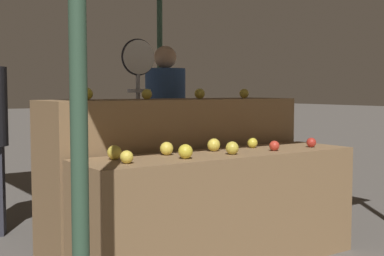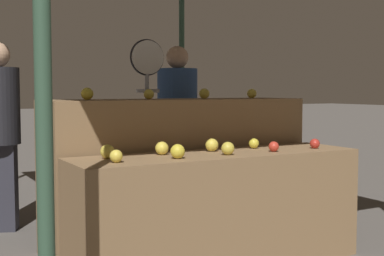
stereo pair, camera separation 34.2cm
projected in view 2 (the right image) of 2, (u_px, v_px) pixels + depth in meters
name	position (u px, v px, depth m)	size (l,w,h in m)	color
display_counter_front	(219.00, 210.00, 3.57)	(2.00, 0.55, 0.76)	olive
display_counter_back	(177.00, 172.00, 4.08)	(2.00, 0.55, 1.11)	olive
apple_front_0	(116.00, 156.00, 3.08)	(0.08, 0.08, 0.08)	yellow
apple_front_1	(178.00, 151.00, 3.26)	(0.09, 0.09, 0.09)	gold
apple_front_2	(228.00, 148.00, 3.44)	(0.09, 0.09, 0.09)	gold
apple_front_3	(274.00, 147.00, 3.62)	(0.07, 0.07, 0.07)	red
apple_front_4	(315.00, 144.00, 3.82)	(0.07, 0.07, 0.07)	#B72D23
apple_front_5	(107.00, 152.00, 3.26)	(0.09, 0.09, 0.09)	gold
apple_front_6	(162.00, 148.00, 3.45)	(0.09, 0.09, 0.09)	yellow
apple_front_7	(212.00, 145.00, 3.63)	(0.09, 0.09, 0.09)	yellow
apple_front_8	(254.00, 143.00, 3.82)	(0.07, 0.07, 0.07)	gold
apple_back_0	(87.00, 94.00, 3.69)	(0.09, 0.09, 0.09)	gold
apple_back_1	(149.00, 94.00, 3.91)	(0.08, 0.08, 0.08)	gold
apple_back_2	(204.00, 94.00, 4.14)	(0.08, 0.08, 0.08)	gold
apple_back_3	(252.00, 94.00, 4.38)	(0.08, 0.08, 0.08)	yellow
produce_scale	(147.00, 89.00, 4.56)	(0.31, 0.20, 1.61)	#99999E
person_vendor_at_scale	(177.00, 119.00, 5.00)	(0.46, 0.46, 1.59)	#2D2D38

